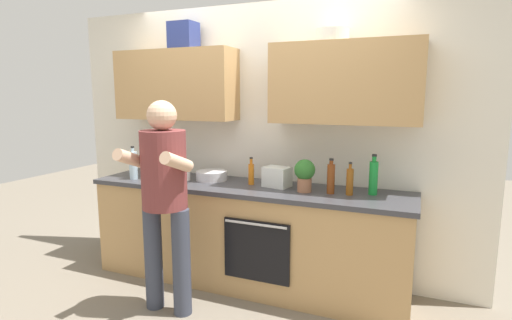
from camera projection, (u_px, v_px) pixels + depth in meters
ground_plane at (246, 282)px, 3.62m from camera, size 12.00×12.00×0.00m
back_wall_unit at (257, 115)px, 3.63m from camera, size 4.00×0.38×2.50m
counter at (246, 235)px, 3.54m from camera, size 2.84×0.67×0.90m
person_standing at (164, 191)px, 2.99m from camera, size 0.49×0.45×1.64m
bottle_soda at (373, 177)px, 3.14m from camera, size 0.07×0.07×0.32m
bottle_vinegar at (331, 178)px, 3.17m from camera, size 0.06×0.06×0.28m
bottle_water at (133, 165)px, 3.72m from camera, size 0.08×0.08×0.31m
bottle_syrup at (350, 181)px, 3.13m from camera, size 0.06×0.06×0.26m
bottle_juice at (251, 173)px, 3.50m from camera, size 0.05×0.05×0.24m
cup_stoneware at (155, 177)px, 3.63m from camera, size 0.08×0.08×0.08m
cup_coffee at (186, 175)px, 3.68m from camera, size 0.08×0.08×0.10m
mixing_bowl at (212, 175)px, 3.70m from camera, size 0.29×0.29×0.08m
potted_herb at (305, 173)px, 3.23m from camera, size 0.17×0.17×0.27m
grocery_bag_produce at (277, 177)px, 3.42m from camera, size 0.25×0.20×0.17m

